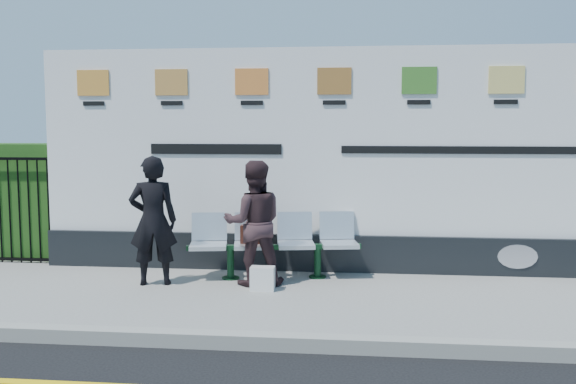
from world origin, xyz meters
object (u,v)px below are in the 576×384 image
at_px(bench, 274,261).
at_px(woman_left, 153,221).
at_px(woman_right, 254,223).
at_px(billboard, 334,175).

relative_size(bench, woman_left, 1.34).
bearing_deg(woman_right, billboard, -149.39).
relative_size(billboard, bench, 3.72).
relative_size(billboard, woman_right, 5.18).
height_order(woman_left, woman_right, woman_left).
bearing_deg(woman_left, billboard, -168.14).
bearing_deg(bench, woman_right, -130.99).
bearing_deg(bench, woman_left, -171.44).
xyz_separation_m(bench, woman_right, (-0.21, -0.34, 0.54)).
height_order(bench, woman_right, woman_right).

